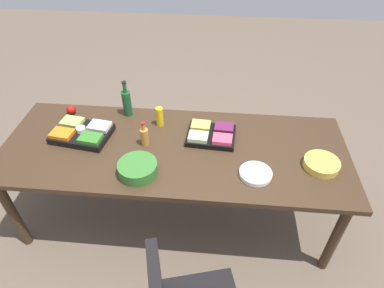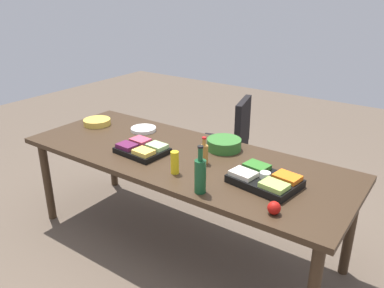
{
  "view_description": "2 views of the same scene",
  "coord_description": "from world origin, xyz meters",
  "px_view_note": "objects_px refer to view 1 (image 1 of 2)",
  "views": [
    {
      "loc": [
        0.3,
        -1.82,
        2.4
      ],
      "look_at": [
        0.14,
        0.01,
        0.82
      ],
      "focal_mm": 30.98,
      "sensor_mm": 36.0,
      "label": 1
    },
    {
      "loc": [
        -1.6,
        2.14,
        1.97
      ],
      "look_at": [
        -0.05,
        -0.07,
        0.87
      ],
      "focal_mm": 36.27,
      "sensor_mm": 36.0,
      "label": 2
    }
  ],
  "objects_px": {
    "mustard_bottle": "(160,117)",
    "chip_bowl": "(321,164)",
    "conference_table": "(174,155)",
    "paper_plate_stack": "(256,174)",
    "fruit_platter": "(211,135)",
    "wine_bottle": "(127,102)",
    "salad_bowl": "(138,168)",
    "dressing_bottle": "(144,136)",
    "veggie_tray": "(82,133)",
    "apple_red": "(71,110)"
  },
  "relations": [
    {
      "from": "salad_bowl",
      "to": "wine_bottle",
      "type": "distance_m",
      "value": 0.71
    },
    {
      "from": "dressing_bottle",
      "to": "apple_red",
      "type": "bearing_deg",
      "value": 154.26
    },
    {
      "from": "conference_table",
      "to": "chip_bowl",
      "type": "bearing_deg",
      "value": -5.83
    },
    {
      "from": "conference_table",
      "to": "fruit_platter",
      "type": "xyz_separation_m",
      "value": [
        0.27,
        0.14,
        0.1
      ]
    },
    {
      "from": "paper_plate_stack",
      "to": "wine_bottle",
      "type": "bearing_deg",
      "value": 148.82
    },
    {
      "from": "dressing_bottle",
      "to": "wine_bottle",
      "type": "bearing_deg",
      "value": 120.44
    },
    {
      "from": "fruit_platter",
      "to": "chip_bowl",
      "type": "relative_size",
      "value": 1.55
    },
    {
      "from": "salad_bowl",
      "to": "wine_bottle",
      "type": "relative_size",
      "value": 0.86
    },
    {
      "from": "dressing_bottle",
      "to": "wine_bottle",
      "type": "relative_size",
      "value": 0.65
    },
    {
      "from": "conference_table",
      "to": "paper_plate_stack",
      "type": "distance_m",
      "value": 0.64
    },
    {
      "from": "fruit_platter",
      "to": "wine_bottle",
      "type": "bearing_deg",
      "value": 160.56
    },
    {
      "from": "chip_bowl",
      "to": "conference_table",
      "type": "bearing_deg",
      "value": 174.17
    },
    {
      "from": "paper_plate_stack",
      "to": "conference_table",
      "type": "bearing_deg",
      "value": 158.61
    },
    {
      "from": "chip_bowl",
      "to": "apple_red",
      "type": "bearing_deg",
      "value": 166.72
    },
    {
      "from": "wine_bottle",
      "to": "conference_table",
      "type": "bearing_deg",
      "value": -41.84
    },
    {
      "from": "paper_plate_stack",
      "to": "apple_red",
      "type": "relative_size",
      "value": 2.89
    },
    {
      "from": "paper_plate_stack",
      "to": "dressing_bottle",
      "type": "bearing_deg",
      "value": 162.65
    },
    {
      "from": "paper_plate_stack",
      "to": "salad_bowl",
      "type": "relative_size",
      "value": 0.83
    },
    {
      "from": "chip_bowl",
      "to": "mustard_bottle",
      "type": "bearing_deg",
      "value": 162.48
    },
    {
      "from": "conference_table",
      "to": "mustard_bottle",
      "type": "relative_size",
      "value": 16.17
    },
    {
      "from": "mustard_bottle",
      "to": "chip_bowl",
      "type": "xyz_separation_m",
      "value": [
        1.19,
        -0.37,
        -0.05
      ]
    },
    {
      "from": "mustard_bottle",
      "to": "fruit_platter",
      "type": "bearing_deg",
      "value": -17.37
    },
    {
      "from": "salad_bowl",
      "to": "apple_red",
      "type": "bearing_deg",
      "value": 137.93
    },
    {
      "from": "chip_bowl",
      "to": "wine_bottle",
      "type": "distance_m",
      "value": 1.56
    },
    {
      "from": "veggie_tray",
      "to": "apple_red",
      "type": "distance_m",
      "value": 0.35
    },
    {
      "from": "chip_bowl",
      "to": "apple_red",
      "type": "distance_m",
      "value": 2.0
    },
    {
      "from": "paper_plate_stack",
      "to": "salad_bowl",
      "type": "distance_m",
      "value": 0.79
    },
    {
      "from": "wine_bottle",
      "to": "paper_plate_stack",
      "type": "bearing_deg",
      "value": -31.18
    },
    {
      "from": "veggie_tray",
      "to": "apple_red",
      "type": "bearing_deg",
      "value": 123.78
    },
    {
      "from": "mustard_bottle",
      "to": "chip_bowl",
      "type": "distance_m",
      "value": 1.25
    },
    {
      "from": "salad_bowl",
      "to": "paper_plate_stack",
      "type": "bearing_deg",
      "value": 3.64
    },
    {
      "from": "fruit_platter",
      "to": "chip_bowl",
      "type": "bearing_deg",
      "value": -17.6
    },
    {
      "from": "fruit_platter",
      "to": "paper_plate_stack",
      "type": "bearing_deg",
      "value": -49.33
    },
    {
      "from": "mustard_bottle",
      "to": "salad_bowl",
      "type": "distance_m",
      "value": 0.55
    },
    {
      "from": "veggie_tray",
      "to": "chip_bowl",
      "type": "relative_size",
      "value": 1.88
    },
    {
      "from": "fruit_platter",
      "to": "apple_red",
      "type": "relative_size",
      "value": 4.98
    },
    {
      "from": "fruit_platter",
      "to": "mustard_bottle",
      "type": "relative_size",
      "value": 2.39
    },
    {
      "from": "conference_table",
      "to": "veggie_tray",
      "type": "xyz_separation_m",
      "value": [
        -0.71,
        0.07,
        0.11
      ]
    },
    {
      "from": "conference_table",
      "to": "paper_plate_stack",
      "type": "relative_size",
      "value": 11.64
    },
    {
      "from": "fruit_platter",
      "to": "dressing_bottle",
      "type": "bearing_deg",
      "value": -166.45
    },
    {
      "from": "mustard_bottle",
      "to": "salad_bowl",
      "type": "xyz_separation_m",
      "value": [
        -0.06,
        -0.55,
        -0.04
      ]
    },
    {
      "from": "fruit_platter",
      "to": "wine_bottle",
      "type": "xyz_separation_m",
      "value": [
        -0.7,
        0.25,
        0.09
      ]
    },
    {
      "from": "mustard_bottle",
      "to": "paper_plate_stack",
      "type": "height_order",
      "value": "mustard_bottle"
    },
    {
      "from": "chip_bowl",
      "to": "paper_plate_stack",
      "type": "bearing_deg",
      "value": -164.83
    },
    {
      "from": "dressing_bottle",
      "to": "conference_table",
      "type": "bearing_deg",
      "value": -5.54
    },
    {
      "from": "paper_plate_stack",
      "to": "wine_bottle",
      "type": "xyz_separation_m",
      "value": [
        -1.02,
        0.62,
        0.1
      ]
    },
    {
      "from": "chip_bowl",
      "to": "wine_bottle",
      "type": "bearing_deg",
      "value": 161.52
    },
    {
      "from": "mustard_bottle",
      "to": "dressing_bottle",
      "type": "height_order",
      "value": "dressing_bottle"
    },
    {
      "from": "paper_plate_stack",
      "to": "dressing_bottle",
      "type": "distance_m",
      "value": 0.84
    },
    {
      "from": "fruit_platter",
      "to": "veggie_tray",
      "type": "bearing_deg",
      "value": -175.81
    }
  ]
}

